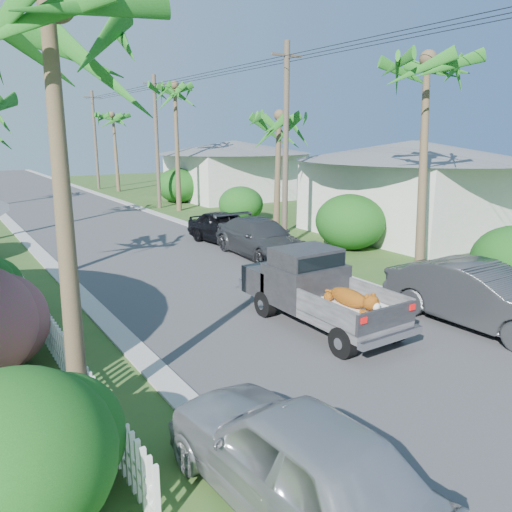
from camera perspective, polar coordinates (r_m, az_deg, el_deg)
ground at (r=10.86m, az=20.89°, el=-15.33°), size 120.00×120.00×0.00m
road at (r=31.78m, az=-18.22°, el=3.83°), size 8.00×100.00×0.02m
curb_left at (r=30.99m, az=-25.91°, el=2.93°), size 0.60×100.00×0.06m
curb_right at (r=33.12m, az=-11.03°, el=4.68°), size 0.60×100.00×0.06m
pickup_truck at (r=13.86m, az=6.40°, el=-3.55°), size 1.98×5.12×2.06m
parked_car_rn at (r=14.77m, az=24.27°, el=-4.25°), size 2.02×5.28×1.72m
parked_car_rm at (r=21.29m, az=0.53°, el=2.03°), size 2.44×5.52×1.58m
parked_car_rf at (r=23.80m, az=-3.48°, el=3.22°), size 2.36×4.71×1.54m
parked_car_ln at (r=7.40m, az=4.43°, el=-22.01°), size 2.18×4.79×1.59m
palm_l_a at (r=8.72m, az=-23.03°, el=24.78°), size 4.40×4.40×8.20m
palm_r_a at (r=18.36m, az=19.45°, el=20.25°), size 4.40×4.40×8.70m
palm_r_b at (r=25.03m, az=2.55°, el=15.66°), size 4.40×4.40×7.20m
palm_r_c at (r=34.52m, az=-9.27°, el=18.57°), size 4.40×4.40×9.40m
palm_r_d at (r=47.62m, az=-16.00°, el=15.21°), size 4.40×4.40×8.00m
shrub_l_a at (r=7.53m, az=-25.95°, el=-20.03°), size 2.60×2.86×2.20m
shrub_r_b at (r=23.02m, az=10.69°, el=3.86°), size 3.00×3.30×2.50m
shrub_r_c at (r=29.96m, az=-1.74°, el=5.96°), size 2.60×2.86×2.10m
shrub_r_d at (r=38.97m, az=-8.87°, el=7.98°), size 3.20×3.52×2.60m
picket_fence at (r=11.95m, az=-21.41°, el=-9.97°), size 0.10×11.00×1.00m
house_right_near at (r=27.35m, az=17.30°, el=7.07°), size 8.00×9.00×4.80m
house_right_far at (r=41.20m, az=-2.48°, el=9.58°), size 9.00×8.00×4.60m
utility_pole_b at (r=22.81m, az=3.41°, el=12.45°), size 1.60×0.26×9.00m
utility_pole_c at (r=36.00m, az=-11.27°, el=12.69°), size 1.60×0.26×9.00m
utility_pole_d at (r=50.21m, az=-17.89°, el=12.53°), size 1.60×0.26×9.00m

